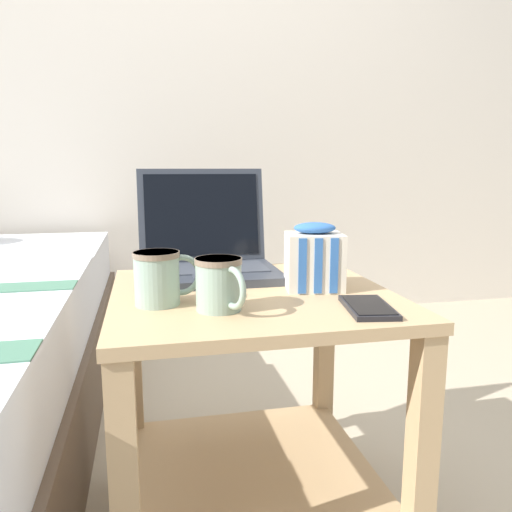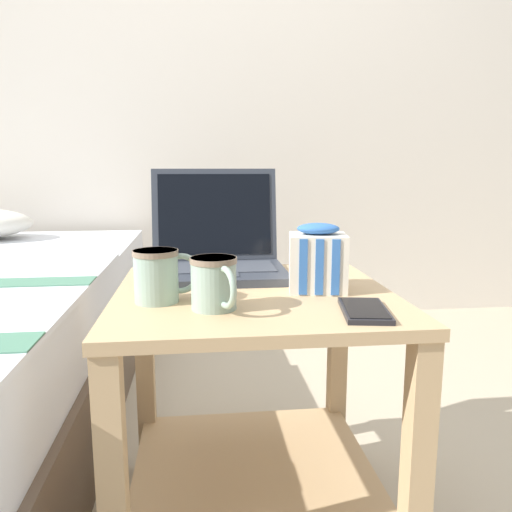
# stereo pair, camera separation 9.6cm
# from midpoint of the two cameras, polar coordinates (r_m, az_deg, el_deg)

# --- Properties ---
(back_wall) EXTENTS (8.00, 0.05, 2.50)m
(back_wall) POSITION_cam_midpoint_polar(r_m,az_deg,el_deg) (2.64, -3.30, 20.13)
(back_wall) COLOR beige
(back_wall) RESTS_ON ground_plane
(bedside_table) EXTENTS (0.56, 0.55, 0.54)m
(bedside_table) POSITION_cam_midpoint_polar(r_m,az_deg,el_deg) (1.08, 2.36, -14.14)
(bedside_table) COLOR tan
(bedside_table) RESTS_ON ground_plane
(laptop) EXTENTS (0.31, 0.28, 0.24)m
(laptop) POSITION_cam_midpoint_polar(r_m,az_deg,el_deg) (1.18, -2.21, 0.39)
(laptop) COLOR #333842
(laptop) RESTS_ON bedside_table
(mug_front_left) EXTENTS (0.08, 0.12, 0.09)m
(mug_front_left) POSITION_cam_midpoint_polar(r_m,az_deg,el_deg) (0.88, -1.65, -2.88)
(mug_front_left) COLOR #8CA593
(mug_front_left) RESTS_ON bedside_table
(mug_front_right) EXTENTS (0.13, 0.08, 0.10)m
(mug_front_right) POSITION_cam_midpoint_polar(r_m,az_deg,el_deg) (0.93, -8.27, -1.99)
(mug_front_right) COLOR #8CA593
(mug_front_right) RESTS_ON bedside_table
(snack_bag) EXTENTS (0.13, 0.11, 0.14)m
(snack_bag) POSITION_cam_midpoint_polar(r_m,az_deg,el_deg) (1.02, 9.73, -0.46)
(snack_bag) COLOR silver
(snack_bag) RESTS_ON bedside_table
(cell_phone) EXTENTS (0.10, 0.15, 0.01)m
(cell_phone) POSITION_cam_midpoint_polar(r_m,az_deg,el_deg) (0.90, 15.33, -6.04)
(cell_phone) COLOR black
(cell_phone) RESTS_ON bedside_table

